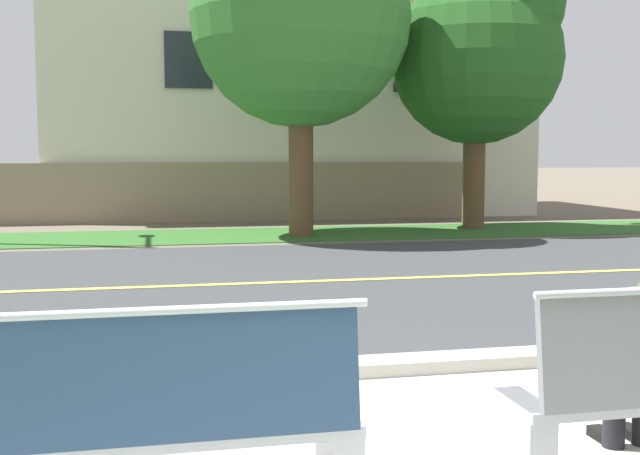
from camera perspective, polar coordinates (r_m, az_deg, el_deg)
ground_plane at (r=11.24m, az=-5.50°, el=-2.87°), size 140.00×140.00×0.00m
curb_edge at (r=5.76m, az=1.04°, el=-10.30°), size 44.00×0.30×0.11m
street_asphalt at (r=9.77m, az=-4.49°, el=-4.09°), size 52.00×8.00×0.01m
road_centre_line at (r=9.77m, az=-4.49°, el=-4.06°), size 48.00×0.14×0.01m
far_verge_grass at (r=15.42m, az=-7.30°, el=-0.60°), size 48.00×2.80×0.02m
bench_left at (r=3.48m, az=-12.24°, el=-14.21°), size 1.81×0.48×1.01m
shade_tree_far_left at (r=15.38m, az=-0.86°, el=16.26°), size 4.20×4.20×6.94m
shade_tree_left at (r=17.18m, az=11.80°, el=12.82°), size 3.60×3.60×5.94m
garden_wall at (r=18.73m, az=-7.96°, el=2.57°), size 13.00×0.36×1.40m
house_across_street at (r=22.26m, az=-2.69°, el=10.99°), size 13.27×6.91×7.46m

